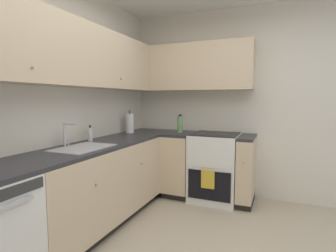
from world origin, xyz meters
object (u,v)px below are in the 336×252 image
(oven_range, at_px, (215,166))
(oil_bottle, at_px, (180,124))
(paper_towel_roll, at_px, (130,123))
(soap_bottle, at_px, (90,134))

(oven_range, xyz_separation_m, oil_bottle, (-0.02, 0.50, 0.56))
(paper_towel_roll, bearing_deg, oven_range, -74.56)
(oven_range, relative_size, paper_towel_roll, 3.18)
(oven_range, xyz_separation_m, soap_bottle, (-1.14, 1.17, 0.52))
(soap_bottle, height_order, paper_towel_roll, paper_towel_roll)
(oven_range, height_order, paper_towel_roll, paper_towel_roll)
(oven_range, distance_m, paper_towel_roll, 1.32)
(oven_range, relative_size, soap_bottle, 5.73)
(paper_towel_roll, distance_m, oil_bottle, 0.71)
(paper_towel_roll, bearing_deg, oil_bottle, -65.12)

